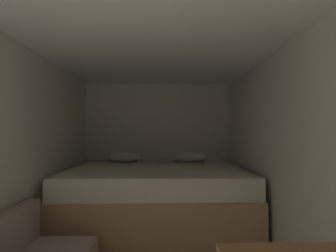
{
  "coord_description": "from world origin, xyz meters",
  "views": [
    {
      "loc": [
        0.07,
        -0.25,
        1.25
      ],
      "look_at": [
        0.14,
        2.75,
        1.32
      ],
      "focal_mm": 29.75,
      "sensor_mm": 36.0,
      "label": 1
    }
  ],
  "objects": [
    {
      "name": "wall_back",
      "position": [
        0.0,
        4.52,
        1.04
      ],
      "size": [
        2.56,
        0.05,
        2.07
      ],
      "primitive_type": "cube",
      "color": "silver",
      "rests_on": "ground"
    },
    {
      "name": "ceiling_slab",
      "position": [
        0.0,
        2.04,
        2.1
      ],
      "size": [
        2.56,
        4.9,
        0.05
      ],
      "primitive_type": "cube",
      "color": "white",
      "rests_on": "wall_left"
    },
    {
      "name": "bed",
      "position": [
        0.0,
        3.54,
        0.39
      ],
      "size": [
        2.34,
        1.83,
        0.93
      ],
      "color": "tan",
      "rests_on": "ground"
    },
    {
      "name": "wall_right",
      "position": [
        1.25,
        2.04,
        1.04
      ],
      "size": [
        0.05,
        4.9,
        2.07
      ],
      "primitive_type": "cube",
      "color": "silver",
      "rests_on": "ground"
    }
  ]
}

